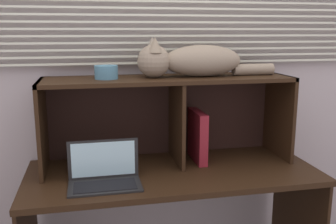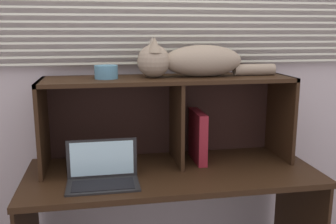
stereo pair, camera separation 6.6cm
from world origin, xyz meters
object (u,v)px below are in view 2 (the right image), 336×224
at_px(cat, 191,61).
at_px(book_stack, 88,161).
at_px(binder_upright, 198,136).
at_px(small_basket, 106,72).
at_px(laptop, 103,174).

xyz_separation_m(cat, book_stack, (-0.58, 0.00, -0.55)).
height_order(cat, book_stack, cat).
xyz_separation_m(cat, binder_upright, (0.05, -0.00, -0.44)).
distance_m(book_stack, small_basket, 0.51).
relative_size(binder_upright, book_stack, 1.10).
height_order(book_stack, small_basket, small_basket).
height_order(laptop, binder_upright, binder_upright).
relative_size(laptop, small_basket, 2.83).
distance_m(binder_upright, small_basket, 0.64).
height_order(laptop, book_stack, laptop).
bearing_deg(cat, binder_upright, -0.00).
distance_m(cat, book_stack, 0.80).
bearing_deg(small_basket, binder_upright, 0.00).
bearing_deg(small_basket, laptop, -98.63).
height_order(cat, laptop, cat).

